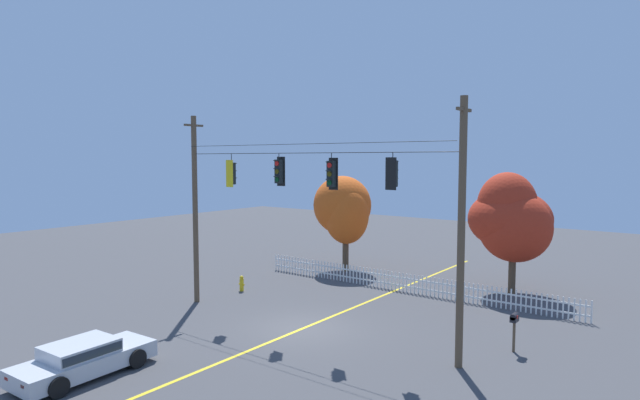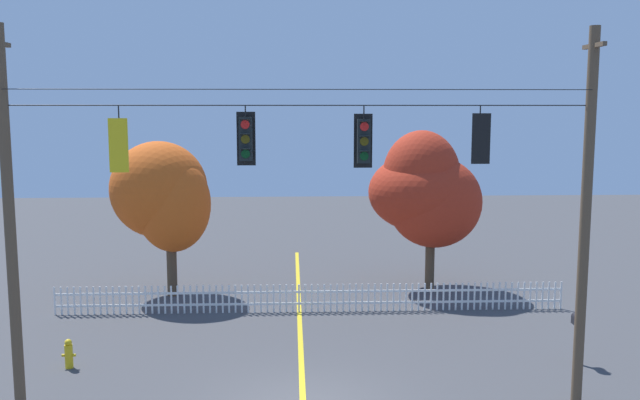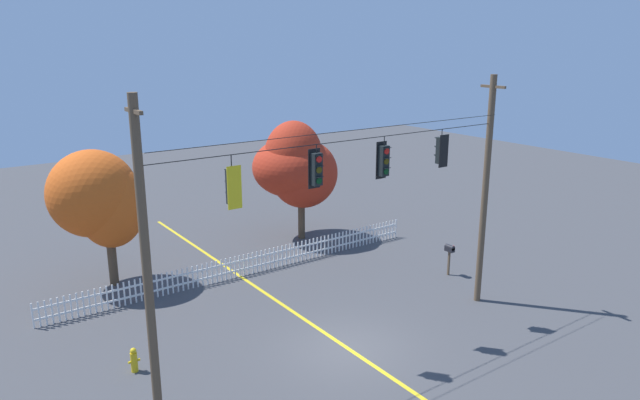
% 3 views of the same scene
% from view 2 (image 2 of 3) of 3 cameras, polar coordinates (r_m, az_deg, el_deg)
% --- Properties ---
extents(signal_support_span, '(13.69, 1.10, 9.06)m').
position_cam_2_polar(signal_support_span, '(16.09, -1.46, -1.52)').
color(signal_support_span, brown).
rests_on(signal_support_span, ground).
extents(traffic_signal_northbound_secondary, '(0.43, 0.38, 1.51)m').
position_cam_2_polar(traffic_signal_northbound_secondary, '(16.37, -16.21, 4.39)').
color(traffic_signal_northbound_secondary, black).
extents(traffic_signal_westbound_side, '(0.43, 0.38, 1.38)m').
position_cam_2_polar(traffic_signal_westbound_side, '(15.94, -6.15, 5.05)').
color(traffic_signal_westbound_side, black).
extents(traffic_signal_eastbound_side, '(0.43, 0.38, 1.45)m').
position_cam_2_polar(traffic_signal_eastbound_side, '(16.00, 3.62, 4.89)').
color(traffic_signal_eastbound_side, black).
extents(traffic_signal_southbound_primary, '(0.43, 0.38, 1.34)m').
position_cam_2_polar(traffic_signal_southbound_primary, '(16.48, 13.05, 4.99)').
color(traffic_signal_southbound_primary, black).
extents(white_picket_fence, '(18.01, 0.06, 1.00)m').
position_cam_2_polar(white_picket_fence, '(24.68, -0.70, -8.09)').
color(white_picket_fence, white).
rests_on(white_picket_fence, ground).
extents(autumn_maple_near_fence, '(3.86, 3.51, 5.94)m').
position_cam_2_polar(autumn_maple_near_fence, '(26.92, -12.77, 0.41)').
color(autumn_maple_near_fence, brown).
rests_on(autumn_maple_near_fence, ground).
extents(autumn_maple_mid, '(4.38, 4.11, 6.33)m').
position_cam_2_polar(autumn_maple_mid, '(27.40, 8.74, 0.70)').
color(autumn_maple_mid, brown).
rests_on(autumn_maple_mid, ground).
extents(fire_hydrant, '(0.38, 0.22, 0.83)m').
position_cam_2_polar(fire_hydrant, '(20.83, -20.05, -11.85)').
color(fire_hydrant, gold).
rests_on(fire_hydrant, ground).
extents(roadside_mailbox, '(0.25, 0.44, 1.44)m').
position_cam_2_polar(roadside_mailbox, '(20.98, 20.52, -9.54)').
color(roadside_mailbox, brown).
rests_on(roadside_mailbox, ground).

